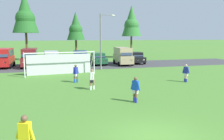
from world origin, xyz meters
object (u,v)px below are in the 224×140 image
Objects in this scene: parked_car_slot_center_right at (98,59)px; parked_car_slot_center at (80,58)px; referee at (25,139)px; parked_car_slot_center_left at (52,59)px; parked_car_slot_far_right at (136,58)px; player_winger_left at (92,79)px; soccer_ball at (136,94)px; soccer_goal at (60,63)px; player_midfield_center at (186,73)px; parked_car_slot_left at (30,57)px; player_defender_far at (76,74)px; street_lamp at (102,41)px; parked_car_slot_right at (123,56)px; player_striker_near at (135,90)px; parked_car_slot_far_left at (4,57)px.

parked_car_slot_center is at bearing -153.69° from parked_car_slot_center_right.
referee is 0.35× the size of parked_car_slot_center_left.
parked_car_slot_far_right is at bearing 5.45° from parked_car_slot_center_left.
soccer_ball is at bearing -45.90° from player_winger_left.
referee is (-1.81, -17.96, -0.47)m from soccer_goal.
player_midfield_center is 8.88m from player_winger_left.
parked_car_slot_left is at bearing 94.34° from referee.
parked_car_slot_left is at bearing 112.07° from player_defender_far.
street_lamp reaches higher than player_defender_far.
referee is at bearing -109.16° from street_lamp.
soccer_goal is 4.61× the size of player_midfield_center.
referee and player_defender_far have the same top height.
street_lamp is at bearing 70.84° from referee.
player_winger_left is 11.51m from street_lamp.
player_defender_far reaches higher than soccer_ball.
parked_car_slot_center_left is 3.88m from parked_car_slot_center.
parked_car_slot_right is (3.49, -1.00, 0.47)m from parked_car_slot_center_right.
player_striker_near is 19.39m from parked_car_slot_right.
player_midfield_center is 15.64m from parked_car_slot_center_right.
street_lamp is (7.14, 20.55, 2.76)m from referee.
soccer_goal is 5.13m from player_defender_far.
street_lamp is at bearing -30.97° from parked_car_slot_center_left.
referee is at bearing -101.32° from parked_car_slot_center.
parked_car_slot_center_right is 5.99m from parked_car_slot_far_right.
player_striker_near is 4.63m from player_winger_left.
parked_car_slot_far_left is at bearing 166.98° from parked_car_slot_center_left.
player_striker_near is at bearing -94.63° from parked_car_slot_center_right.
player_midfield_center is at bearing -48.96° from parked_car_slot_center_left.
player_midfield_center is 1.00× the size of player_winger_left.
referee is 10.61m from player_winger_left.
parked_car_slot_far_left reaches higher than parked_car_slot_far_right.
player_midfield_center is at bearing -59.13° from parked_car_slot_center.
parked_car_slot_center_right reaches higher than player_winger_left.
parked_car_slot_center_left is at bearing 87.80° from referee.
soccer_goal reaches higher than parked_car_slot_right.
street_lamp is (-6.45, -4.93, 2.71)m from parked_car_slot_far_right.
parked_car_slot_far_left is 13.57m from street_lamp.
parked_car_slot_center_left reaches higher than player_striker_near.
parked_car_slot_left is (-14.70, 14.48, 0.52)m from player_midfield_center.
soccer_ball is 18.32m from parked_car_slot_center_right.
parked_car_slot_center_left is at bearing 108.26° from soccer_ball.
parked_car_slot_right is at bearing -156.53° from parked_car_slot_far_right.
parked_car_slot_far_right is (12.66, 1.21, -0.24)m from parked_car_slot_center_left.
parked_car_slot_far_left reaches higher than parked_car_slot_center.
player_striker_near is 0.35× the size of parked_car_slot_center_left.
player_midfield_center is 15.58m from parked_car_slot_center.
parked_car_slot_center_right is at bearing 73.33° from referee.
soccer_goal is at bearing -154.08° from street_lamp.
player_winger_left is 18.32m from parked_car_slot_far_left.
parked_car_slot_center is at bearing 120.87° from player_midfield_center.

